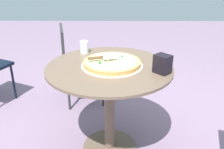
# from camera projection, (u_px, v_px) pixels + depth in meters

# --- Properties ---
(ground_plane) EXTENTS (10.00, 10.00, 0.00)m
(ground_plane) POSITION_uv_depth(u_px,v_px,m) (110.00, 147.00, 2.07)
(ground_plane) COLOR slate
(patio_table) EXTENTS (0.91, 0.91, 0.72)m
(patio_table) POSITION_uv_depth(u_px,v_px,m) (109.00, 89.00, 1.85)
(patio_table) COLOR brown
(patio_table) RESTS_ON ground
(pizza_on_tray) EXTENTS (0.44, 0.44, 0.05)m
(pizza_on_tray) POSITION_uv_depth(u_px,v_px,m) (112.00, 63.00, 1.78)
(pizza_on_tray) COLOR silver
(pizza_on_tray) RESTS_ON patio_table
(pizza_server) EXTENTS (0.21, 0.12, 0.02)m
(pizza_server) POSITION_uv_depth(u_px,v_px,m) (102.00, 58.00, 1.77)
(pizza_server) COLOR silver
(pizza_server) RESTS_ON pizza_on_tray
(drinking_cup) EXTENTS (0.07, 0.07, 0.10)m
(drinking_cup) POSITION_uv_depth(u_px,v_px,m) (84.00, 47.00, 2.03)
(drinking_cup) COLOR silver
(drinking_cup) RESTS_ON patio_table
(napkin_dispenser) EXTENTS (0.13, 0.13, 0.12)m
(napkin_dispenser) POSITION_uv_depth(u_px,v_px,m) (163.00, 64.00, 1.65)
(napkin_dispenser) COLOR black
(napkin_dispenser) RESTS_ON patio_table
(patio_chair_far) EXTENTS (0.50, 0.50, 0.83)m
(patio_chair_far) POSITION_uv_depth(u_px,v_px,m) (76.00, 59.00, 2.59)
(patio_chair_far) COLOR #292B2A
(patio_chair_far) RESTS_ON ground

